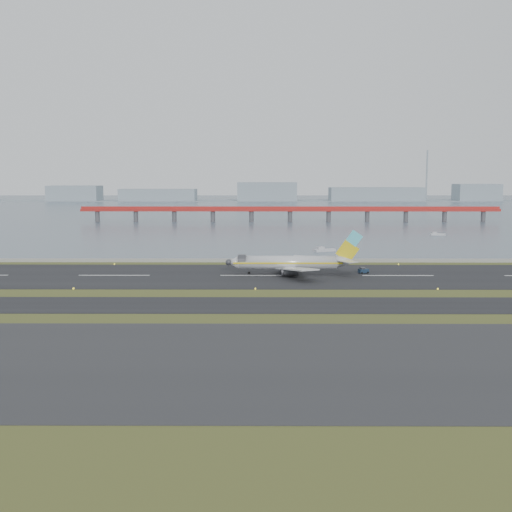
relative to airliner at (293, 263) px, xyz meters
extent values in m
plane|color=#314318|center=(-10.51, -32.44, -3.46)|extent=(1000.00, 1000.00, 0.00)
cube|color=#2B2B2D|center=(-10.51, -87.44, -3.41)|extent=(1000.00, 50.00, 0.10)
cube|color=black|center=(-10.51, -44.44, -3.41)|extent=(1000.00, 18.00, 0.10)
cube|color=black|center=(-10.51, -2.44, -3.41)|extent=(1000.00, 45.00, 0.10)
cube|color=#989892|center=(-10.51, 27.56, -2.96)|extent=(1000.00, 2.50, 1.00)
cube|color=#4B5E6C|center=(-10.51, 427.56, -3.46)|extent=(1400.00, 800.00, 1.30)
cube|color=#A9211D|center=(9.49, 217.56, 4.04)|extent=(260.00, 5.00, 1.60)
cube|color=#A9211D|center=(9.49, 217.56, 5.54)|extent=(260.00, 0.40, 1.40)
cylinder|color=#4C4C51|center=(-86.51, 217.56, -0.46)|extent=(2.80, 2.80, 7.00)
cylinder|color=#4C4C51|center=(9.49, 217.56, -0.46)|extent=(2.80, 2.80, 7.00)
cylinder|color=#4C4C51|center=(105.49, 217.56, -0.46)|extent=(2.80, 2.80, 7.00)
cube|color=#87959F|center=(-10.51, 587.56, -3.46)|extent=(1400.00, 80.00, 1.00)
cube|color=#87959F|center=(-230.51, 587.56, 5.54)|extent=(60.00, 35.00, 18.00)
cube|color=#87959F|center=(-130.51, 587.56, 3.54)|extent=(90.00, 35.00, 14.00)
cube|color=#87959F|center=(-0.51, 587.56, 7.54)|extent=(70.00, 35.00, 22.00)
cube|color=#87959F|center=(129.49, 587.56, 4.54)|extent=(110.00, 35.00, 16.00)
cube|color=#87959F|center=(249.49, 587.56, 6.54)|extent=(50.00, 35.00, 20.00)
cylinder|color=#87959F|center=(189.49, 587.56, 26.54)|extent=(1.80, 1.80, 60.00)
cylinder|color=silver|center=(-1.50, 0.00, 0.04)|extent=(28.00, 3.80, 3.80)
cone|color=silver|center=(-17.10, 0.00, 0.04)|extent=(3.20, 3.80, 3.80)
cone|color=silver|center=(14.70, 0.00, 0.34)|extent=(5.00, 3.80, 3.80)
cube|color=yellow|center=(-1.50, -1.92, 0.04)|extent=(31.00, 0.06, 0.45)
cube|color=yellow|center=(-1.50, 1.92, 0.04)|extent=(31.00, 0.06, 0.45)
cube|color=silver|center=(0.70, -8.50, -0.66)|extent=(11.31, 15.89, 1.66)
cube|color=silver|center=(0.70, 8.50, -0.66)|extent=(11.31, 15.89, 1.66)
cylinder|color=#38393E|center=(-1.00, -6.00, -1.86)|extent=(4.20, 2.10, 2.10)
cylinder|color=#38393E|center=(-1.00, 6.00, -1.86)|extent=(4.20, 2.10, 2.10)
cube|color=yellow|center=(15.50, 0.00, 3.24)|extent=(6.80, 0.35, 6.85)
cube|color=#54D6EE|center=(17.40, 0.00, 6.94)|extent=(4.85, 0.37, 4.90)
cube|color=silver|center=(15.00, -3.80, 0.84)|extent=(5.64, 6.80, 0.22)
cube|color=silver|center=(15.00, 3.80, 0.84)|extent=(5.64, 6.80, 0.22)
cylinder|color=black|center=(-12.50, 0.00, -3.01)|extent=(0.80, 0.28, 0.80)
cylinder|color=black|center=(0.00, -2.80, -2.91)|extent=(1.00, 0.38, 1.00)
cylinder|color=black|center=(0.00, 2.80, -2.91)|extent=(1.00, 0.38, 1.00)
cube|color=#16273C|center=(20.51, 1.95, -2.66)|extent=(3.24, 2.55, 1.07)
cube|color=#38393E|center=(20.18, 1.81, -1.94)|extent=(1.66, 1.70, 0.62)
cylinder|color=black|center=(19.86, 0.92, -3.15)|extent=(0.68, 0.48, 0.62)
cylinder|color=black|center=(19.33, 2.24, -3.15)|extent=(0.68, 0.48, 0.62)
cylinder|color=black|center=(21.68, 1.65, -3.15)|extent=(0.68, 0.48, 0.62)
cylinder|color=black|center=(21.15, 2.97, -3.15)|extent=(0.68, 0.48, 0.62)
cube|color=#BABABF|center=(14.91, 57.11, -3.00)|extent=(8.41, 5.18, 1.03)
cube|color=#BABABF|center=(13.29, 56.51, -2.08)|extent=(2.79, 2.52, 1.03)
cube|color=#BABABF|center=(75.99, 125.26, -3.06)|extent=(7.10, 2.87, 0.89)
cube|color=#BABABF|center=(74.51, 125.41, -2.27)|extent=(2.13, 1.77, 0.89)
camera|label=1|loc=(-9.51, -180.89, 24.00)|focal=45.00mm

